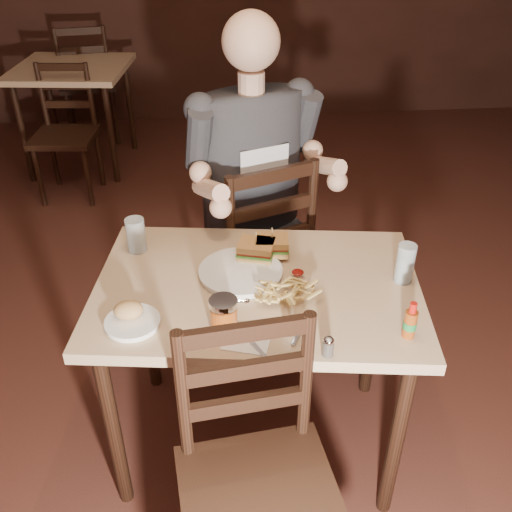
{
  "coord_description": "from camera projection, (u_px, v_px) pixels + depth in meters",
  "views": [
    {
      "loc": [
        -0.16,
        -1.85,
        1.89
      ],
      "look_at": [
        -0.02,
        -0.27,
        0.85
      ],
      "focal_mm": 40.0,
      "sensor_mm": 36.0,
      "label": 1
    }
  ],
  "objects": [
    {
      "name": "sandwich_right",
      "position": [
        272.0,
        240.0,
        2.0
      ],
      "size": [
        0.12,
        0.1,
        0.1
      ],
      "primitive_type": null,
      "rotation": [
        0.0,
        0.0,
        -0.09
      ],
      "color": "#C68E44",
      "rests_on": "dinner_plate"
    },
    {
      "name": "salt_shaker",
      "position": [
        290.0,
        325.0,
        1.68
      ],
      "size": [
        0.03,
        0.03,
        0.06
      ],
      "primitive_type": null,
      "rotation": [
        0.0,
        0.0,
        -0.13
      ],
      "color": "white",
      "rests_on": "main_table"
    },
    {
      "name": "pepper_shaker",
      "position": [
        328.0,
        347.0,
        1.6
      ],
      "size": [
        0.04,
        0.04,
        0.06
      ],
      "primitive_type": null,
      "rotation": [
        0.0,
        0.0,
        -0.13
      ],
      "color": "#38332D",
      "rests_on": "main_table"
    },
    {
      "name": "fries_pile",
      "position": [
        287.0,
        290.0,
        1.81
      ],
      "size": [
        0.25,
        0.19,
        0.04
      ],
      "primitive_type": null,
      "rotation": [
        0.0,
        0.0,
        -0.13
      ],
      "color": "tan",
      "rests_on": "dinner_plate"
    },
    {
      "name": "hot_sauce",
      "position": [
        411.0,
        320.0,
        1.65
      ],
      "size": [
        0.04,
        0.04,
        0.12
      ],
      "primitive_type": null,
      "rotation": [
        0.0,
        0.0,
        -0.13
      ],
      "color": "#83370F",
      "rests_on": "main_table"
    },
    {
      "name": "chair_near",
      "position": [
        261.0,
        500.0,
        1.56
      ],
      "size": [
        0.49,
        0.53,
        0.94
      ],
      "primitive_type": null,
      "rotation": [
        0.0,
        0.0,
        0.12
      ],
      "color": "black",
      "rests_on": "ground"
    },
    {
      "name": "main_table",
      "position": [
        257.0,
        306.0,
        1.95
      ],
      "size": [
        1.16,
        0.86,
        0.77
      ],
      "rotation": [
        0.0,
        0.0,
        -0.13
      ],
      "color": "tan",
      "rests_on": "ground"
    },
    {
      "name": "bg_table",
      "position": [
        72.0,
        78.0,
        4.21
      ],
      "size": [
        0.89,
        0.89,
        0.77
      ],
      "rotation": [
        0.0,
        0.0,
        -0.12
      ],
      "color": "tan",
      "rests_on": "ground"
    },
    {
      "name": "dinner_plate",
      "position": [
        241.0,
        273.0,
        1.94
      ],
      "size": [
        0.31,
        0.31,
        0.02
      ],
      "primitive_type": "cylinder",
      "rotation": [
        0.0,
        0.0,
        -0.13
      ],
      "color": "white",
      "rests_on": "main_table"
    },
    {
      "name": "sandwich_left",
      "position": [
        256.0,
        244.0,
        1.98
      ],
      "size": [
        0.15,
        0.13,
        0.1
      ],
      "primitive_type": null,
      "rotation": [
        0.0,
        0.0,
        -0.29
      ],
      "color": "#C68E44",
      "rests_on": "dinner_plate"
    },
    {
      "name": "napkin",
      "position": [
        247.0,
        338.0,
        1.67
      ],
      "size": [
        0.17,
        0.16,
        0.0
      ],
      "primitive_type": "cube",
      "rotation": [
        0.0,
        0.0,
        -0.3
      ],
      "color": "white",
      "rests_on": "main_table"
    },
    {
      "name": "room_shell",
      "position": [
        254.0,
        66.0,
        1.82
      ],
      "size": [
        7.0,
        7.0,
        7.0
      ],
      "color": "black",
      "rests_on": "ground"
    },
    {
      "name": "fork",
      "position": [
        301.0,
        329.0,
        1.7
      ],
      "size": [
        0.08,
        0.14,
        0.0
      ],
      "primitive_type": "cube",
      "rotation": [
        0.0,
        0.0,
        -0.47
      ],
      "color": "silver",
      "rests_on": "napkin"
    },
    {
      "name": "ketchup_dollop",
      "position": [
        298.0,
        272.0,
        1.92
      ],
      "size": [
        0.05,
        0.05,
        0.01
      ],
      "primitive_type": "ellipsoid",
      "rotation": [
        0.0,
        0.0,
        -0.13
      ],
      "color": "maroon",
      "rests_on": "dinner_plate"
    },
    {
      "name": "bg_chair_far",
      "position": [
        88.0,
        83.0,
        4.77
      ],
      "size": [
        0.52,
        0.55,
        0.97
      ],
      "primitive_type": null,
      "rotation": [
        0.0,
        0.0,
        3.29
      ],
      "color": "black",
      "rests_on": "ground"
    },
    {
      "name": "side_plate",
      "position": [
        133.0,
        323.0,
        1.72
      ],
      "size": [
        0.18,
        0.18,
        0.01
      ],
      "primitive_type": "cylinder",
      "rotation": [
        0.0,
        0.0,
        -0.13
      ],
      "color": "white",
      "rests_on": "main_table"
    },
    {
      "name": "glass_right",
      "position": [
        405.0,
        263.0,
        1.88
      ],
      "size": [
        0.07,
        0.07,
        0.14
      ],
      "primitive_type": "cylinder",
      "rotation": [
        0.0,
        0.0,
        -0.13
      ],
      "color": "silver",
      "rests_on": "main_table"
    },
    {
      "name": "glass_left",
      "position": [
        136.0,
        235.0,
        2.04
      ],
      "size": [
        0.08,
        0.08,
        0.13
      ],
      "primitive_type": "cylinder",
      "rotation": [
        0.0,
        0.0,
        -0.13
      ],
      "color": "silver",
      "rests_on": "main_table"
    },
    {
      "name": "knife",
      "position": [
        252.0,
        342.0,
        1.65
      ],
      "size": [
        0.1,
        0.18,
        0.0
      ],
      "primitive_type": "cube",
      "rotation": [
        0.0,
        0.0,
        0.47
      ],
      "color": "silver",
      "rests_on": "napkin"
    },
    {
      "name": "diner",
      "position": [
        256.0,
        147.0,
        2.27
      ],
      "size": [
        0.7,
        0.63,
        1.01
      ],
      "primitive_type": null,
      "rotation": [
        0.0,
        0.0,
        0.36
      ],
      "color": "#2D2D32",
      "rests_on": "chair_far"
    },
    {
      "name": "chair_far",
      "position": [
        251.0,
        250.0,
        2.59
      ],
      "size": [
        0.6,
        0.62,
        0.98
      ],
      "primitive_type": null,
      "rotation": [
        0.0,
        0.0,
        3.5
      ],
      "color": "black",
      "rests_on": "ground"
    },
    {
      "name": "bg_chair_near",
      "position": [
        64.0,
        136.0,
        3.88
      ],
      "size": [
        0.45,
        0.49,
        0.89
      ],
      "primitive_type": null,
      "rotation": [
        0.0,
        0.0,
        -0.1
      ],
      "color": "black",
      "rests_on": "ground"
    },
    {
      "name": "syrup_dispenser",
      "position": [
        224.0,
        315.0,
        1.68
      ],
      "size": [
        0.1,
        0.1,
        0.11
      ],
      "primitive_type": null,
      "rotation": [
        0.0,
        0.0,
        -0.13
      ],
      "color": "#83370F",
      "rests_on": "main_table"
    },
    {
      "name": "bread_roll",
      "position": [
        128.0,
        310.0,
        1.72
      ],
      "size": [
        0.1,
        0.08,
        0.05
      ],
      "primitive_type": "ellipsoid",
      "rotation": [
        0.0,
        0.0,
        -0.13
      ],
      "color": "tan",
      "rests_on": "side_plate"
    }
  ]
}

